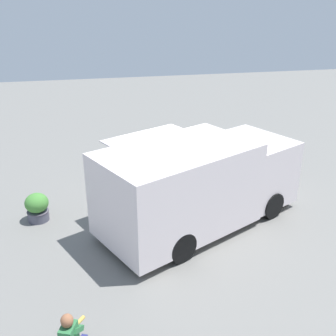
{
  "coord_description": "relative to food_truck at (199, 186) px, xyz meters",
  "views": [
    {
      "loc": [
        -2.03,
        -9.78,
        5.6
      ],
      "look_at": [
        0.09,
        0.16,
        1.21
      ],
      "focal_mm": 43.03,
      "sensor_mm": 36.0,
      "label": 1
    }
  ],
  "objects": [
    {
      "name": "planter_flowering_near",
      "position": [
        1.77,
        4.85,
        -0.68
      ],
      "size": [
        0.55,
        0.55,
        0.83
      ],
      "color": "#A3958F",
      "rests_on": "ground_plane"
    },
    {
      "name": "food_truck",
      "position": [
        0.0,
        0.0,
        0.0
      ],
      "size": [
        5.83,
        4.31,
        2.29
      ],
      "color": "silver",
      "rests_on": "ground_plane"
    },
    {
      "name": "ground_plane",
      "position": [
        -0.68,
        0.9,
        -1.11
      ],
      "size": [
        40.0,
        40.0,
        0.0
      ],
      "primitive_type": "plane",
      "color": "slate"
    },
    {
      "name": "plaza_bench",
      "position": [
        3.44,
        3.65,
        -0.75
      ],
      "size": [
        1.09,
        1.89,
        0.47
      ],
      "color": "brown",
      "rests_on": "ground_plane"
    },
    {
      "name": "planter_flowering_far",
      "position": [
        -4.15,
        1.06,
        -0.71
      ],
      "size": [
        0.62,
        0.62,
        0.78
      ],
      "color": "#4D4D5D",
      "rests_on": "ground_plane"
    }
  ]
}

